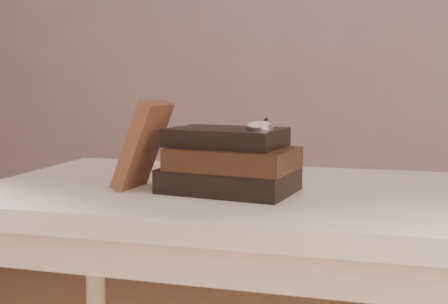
# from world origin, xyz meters

# --- Properties ---
(table) EXTENTS (1.00, 0.60, 0.75)m
(table) POSITION_xyz_m (0.00, 0.35, 0.66)
(table) COLOR beige
(table) RESTS_ON ground
(book_stack) EXTENTS (0.26, 0.20, 0.12)m
(book_stack) POSITION_xyz_m (0.00, 0.29, 0.81)
(book_stack) COLOR black
(book_stack) RESTS_ON table
(journal) EXTENTS (0.10, 0.11, 0.17)m
(journal) POSITION_xyz_m (-0.17, 0.28, 0.84)
(journal) COLOR #45271A
(journal) RESTS_ON table
(pocket_watch) EXTENTS (0.06, 0.15, 0.02)m
(pocket_watch) POSITION_xyz_m (0.06, 0.28, 0.88)
(pocket_watch) COLOR silver
(pocket_watch) RESTS_ON book_stack
(eyeglasses) EXTENTS (0.11, 0.13, 0.05)m
(eyeglasses) POSITION_xyz_m (-0.07, 0.39, 0.82)
(eyeglasses) COLOR silver
(eyeglasses) RESTS_ON book_stack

